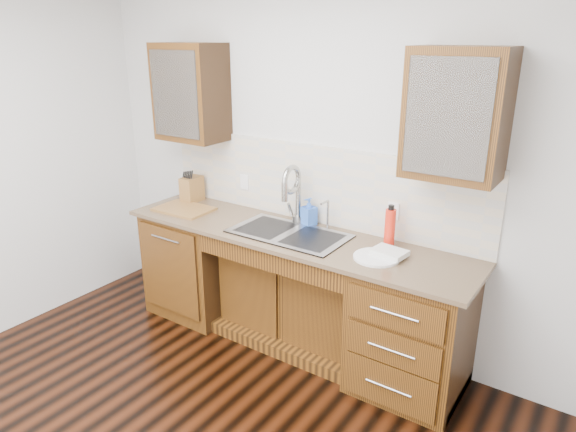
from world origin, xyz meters
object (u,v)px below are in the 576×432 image
Objects in this scene: plate at (376,257)px; soap_bottle at (309,212)px; knife_block at (192,189)px; water_bottle at (390,228)px; cutting_board at (184,209)px.

soap_bottle is at bearing 157.68° from plate.
soap_bottle is 0.97× the size of knife_block.
knife_block is at bearing -179.54° from water_bottle.
soap_bottle is at bearing 175.31° from water_bottle.
soap_bottle is at bearing 15.59° from cutting_board.
plate is 1.82m from knife_block.
knife_block is (-1.13, -0.07, 0.00)m from soap_bottle.
cutting_board is (-1.70, -0.00, 0.00)m from plate.
plate is 0.66× the size of cutting_board.
soap_bottle is 0.74m from plate.
soap_bottle is 0.70× the size of plate.
water_bottle reaches higher than soap_bottle.
water_bottle reaches higher than knife_block.
water_bottle is (0.67, -0.05, 0.03)m from soap_bottle.
plate is 1.70m from cutting_board.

